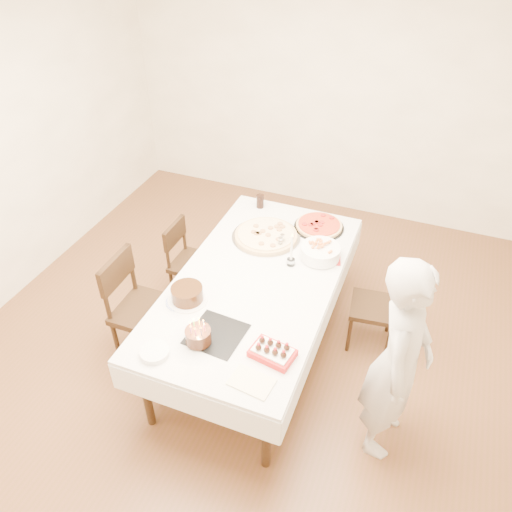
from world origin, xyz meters
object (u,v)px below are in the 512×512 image
(chair_left_savory, at_px, (194,264))
(taper_candle, at_px, (292,249))
(layer_cake, at_px, (187,294))
(pasta_bowl, at_px, (320,252))
(chair_right_savory, at_px, (374,307))
(cola_glass, at_px, (260,201))
(chair_left_dessert, at_px, (146,311))
(pizza_white, at_px, (266,235))
(pizza_pepperoni, at_px, (319,226))
(strawberry_box, at_px, (273,352))
(dining_table, at_px, (256,315))
(person, at_px, (398,362))
(birthday_cake, at_px, (198,332))

(chair_left_savory, bearing_deg, taper_candle, 172.90)
(taper_candle, height_order, layer_cake, taper_candle)
(taper_candle, bearing_deg, pasta_bowl, 41.65)
(chair_right_savory, xyz_separation_m, taper_candle, (-0.66, -0.16, 0.51))
(cola_glass, xyz_separation_m, layer_cake, (-0.04, -1.33, -0.00))
(chair_left_dessert, relative_size, pasta_bowl, 3.07)
(pizza_white, bearing_deg, chair_right_savory, -6.15)
(pasta_bowl, xyz_separation_m, taper_candle, (-0.19, -0.17, 0.09))
(pizza_white, bearing_deg, taper_candle, -41.26)
(pizza_pepperoni, xyz_separation_m, strawberry_box, (0.11, -1.47, 0.01))
(taper_candle, bearing_deg, cola_glass, 127.02)
(dining_table, height_order, pizza_white, pizza_white)
(chair_left_dessert, bearing_deg, pizza_white, -127.09)
(chair_left_savory, distance_m, layer_cake, 0.95)
(dining_table, height_order, chair_left_dessert, chair_left_dessert)
(pizza_pepperoni, relative_size, layer_cake, 1.48)
(pizza_white, xyz_separation_m, strawberry_box, (0.48, -1.17, 0.01))
(dining_table, height_order, layer_cake, layer_cake)
(chair_left_savory, distance_m, person, 2.05)
(pizza_white, distance_m, cola_glass, 0.47)
(person, relative_size, pizza_pepperoni, 3.65)
(dining_table, distance_m, chair_right_savory, 0.95)
(cola_glass, relative_size, birthday_cake, 0.73)
(chair_right_savory, bearing_deg, strawberry_box, -121.23)
(dining_table, relative_size, pizza_pepperoni, 5.04)
(pasta_bowl, xyz_separation_m, layer_cake, (-0.74, -0.81, -0.00))
(chair_left_savory, relative_size, birthday_cake, 4.67)
(pizza_white, bearing_deg, pizza_pepperoni, 38.92)
(chair_left_dessert, xyz_separation_m, pizza_white, (0.65, 0.88, 0.30))
(chair_left_savory, relative_size, pizza_white, 1.38)
(chair_left_dessert, height_order, pizza_white, chair_left_dessert)
(pizza_white, bearing_deg, birthday_cake, -89.96)
(chair_left_dessert, distance_m, pizza_white, 1.14)
(person, height_order, pizza_white, person)
(chair_left_dessert, bearing_deg, person, 177.27)
(birthday_cake, bearing_deg, taper_candle, 72.72)
(layer_cake, height_order, birthday_cake, birthday_cake)
(cola_glass, height_order, birthday_cake, birthday_cake)
(cola_glass, distance_m, layer_cake, 1.33)
(dining_table, distance_m, birthday_cake, 0.86)
(chair_right_savory, bearing_deg, cola_glass, 149.18)
(pizza_white, relative_size, birthday_cake, 3.37)
(person, bearing_deg, taper_candle, 56.94)
(pizza_white, xyz_separation_m, birthday_cake, (0.00, -1.24, 0.07))
(dining_table, bearing_deg, cola_glass, 109.32)
(pasta_bowl, distance_m, strawberry_box, 1.07)
(layer_cake, relative_size, strawberry_box, 1.05)
(chair_left_dessert, height_order, taper_candle, taper_candle)
(cola_glass, bearing_deg, pizza_white, -62.97)
(chair_right_savory, relative_size, layer_cake, 2.70)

